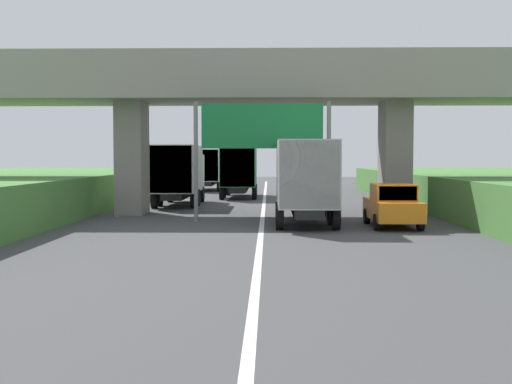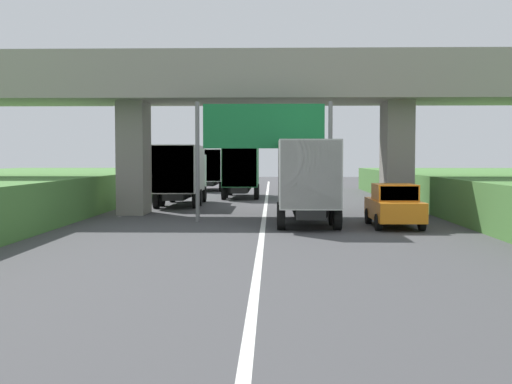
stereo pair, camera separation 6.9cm
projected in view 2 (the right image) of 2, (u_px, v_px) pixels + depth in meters
The scene contains 8 objects.
lane_centre_stripe at pixel (262, 232), 24.08m from camera, with size 0.20×101.69×0.01m, color white.
overpass_bridge at pixel (265, 96), 31.47m from camera, with size 40.00×4.80×7.65m.
overhead_highway_sign at pixel (264, 134), 27.81m from camera, with size 5.88×0.18×5.15m.
truck_white at pixel (182, 172), 37.54m from camera, with size 2.44×7.30×3.44m.
truck_green at pixel (242, 170), 44.85m from camera, with size 2.44×7.30×3.44m.
truck_red at pixel (211, 167), 54.88m from camera, with size 2.44×7.30×3.44m.
truck_silver at pixel (306, 177), 26.99m from camera, with size 2.44×7.30×3.44m.
car_orange at pixel (394, 206), 25.74m from camera, with size 1.86×4.10×1.72m.
Camera 2 is at (0.35, 6.88, 2.76)m, focal length 45.64 mm.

